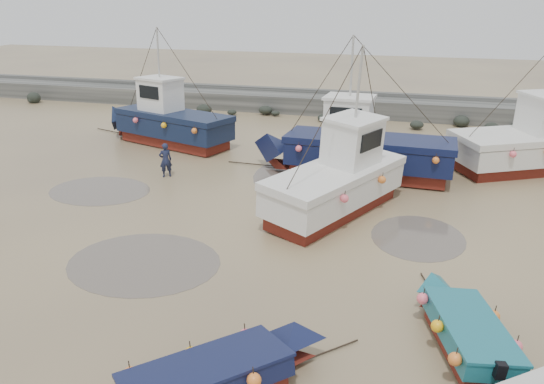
{
  "coord_description": "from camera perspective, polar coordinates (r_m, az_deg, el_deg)",
  "views": [
    {
      "loc": [
        5.15,
        -14.3,
        7.97
      ],
      "look_at": [
        0.45,
        2.43,
        1.4
      ],
      "focal_mm": 35.0,
      "sensor_mm": 36.0,
      "label": 1
    }
  ],
  "objects": [
    {
      "name": "cabin_boat_1",
      "position": [
        20.5,
        7.67,
        1.69
      ],
      "size": [
        5.31,
        9.24,
        6.22
      ],
      "rotation": [
        0.0,
        0.0,
        -0.44
      ],
      "color": "maroon",
      "rests_on": "ground"
    },
    {
      "name": "puddle_a",
      "position": [
        17.28,
        -13.59,
        -7.37
      ],
      "size": [
        4.88,
        4.88,
        0.01
      ],
      "primitive_type": "cylinder",
      "color": "#5B524A",
      "rests_on": "ground"
    },
    {
      "name": "dinghy_1",
      "position": [
        11.72,
        -5.19,
        -18.67
      ],
      "size": [
        4.54,
        4.57,
        1.43
      ],
      "rotation": [
        0.0,
        0.0,
        -0.78
      ],
      "color": "maroon",
      "rests_on": "ground"
    },
    {
      "name": "dinghy_2",
      "position": [
        13.83,
        19.77,
        -13.06
      ],
      "size": [
        2.41,
        5.16,
        1.43
      ],
      "rotation": [
        0.0,
        0.0,
        0.3
      ],
      "color": "maroon",
      "rests_on": "ground"
    },
    {
      "name": "cabin_boat_3",
      "position": [
        27.93,
        26.54,
        4.8
      ],
      "size": [
        9.24,
        6.19,
        6.22
      ],
      "rotation": [
        0.0,
        0.0,
        -1.07
      ],
      "color": "maroon",
      "rests_on": "ground"
    },
    {
      "name": "seawall",
      "position": [
        37.38,
        7.63,
        9.19
      ],
      "size": [
        60.0,
        4.92,
        1.5
      ],
      "color": "slate",
      "rests_on": "ground"
    },
    {
      "name": "person",
      "position": [
        24.92,
        -11.25,
        1.64
      ],
      "size": [
        0.69,
        0.66,
        1.59
      ],
      "primitive_type": "imported",
      "rotation": [
        0.0,
        0.0,
        3.81
      ],
      "color": "#191F3A",
      "rests_on": "ground"
    },
    {
      "name": "cabin_boat_2",
      "position": [
        24.57,
        8.94,
        4.75
      ],
      "size": [
        10.69,
        3.34,
        6.22
      ],
      "rotation": [
        0.0,
        0.0,
        1.54
      ],
      "color": "maroon",
      "rests_on": "ground"
    },
    {
      "name": "puddle_c",
      "position": [
        23.88,
        -18.03,
        0.16
      ],
      "size": [
        4.4,
        4.4,
        0.01
      ],
      "primitive_type": "cylinder",
      "color": "#5B524A",
      "rests_on": "ground"
    },
    {
      "name": "ground",
      "position": [
        17.16,
        -3.67,
        -7.01
      ],
      "size": [
        120.0,
        120.0,
        0.0
      ],
      "primitive_type": "plane",
      "color": "tan",
      "rests_on": "ground"
    },
    {
      "name": "cabin_boat_0",
      "position": [
        30.16,
        -11.42,
        7.61
      ],
      "size": [
        9.78,
        4.73,
        6.22
      ],
      "rotation": [
        0.0,
        0.0,
        1.26
      ],
      "color": "maroon",
      "rests_on": "ground"
    },
    {
      "name": "puddle_b",
      "position": [
        19.14,
        15.42,
        -4.69
      ],
      "size": [
        3.21,
        3.21,
        0.01
      ],
      "primitive_type": "cylinder",
      "color": "#5B524A",
      "rests_on": "ground"
    },
    {
      "name": "puddle_d",
      "position": [
        24.63,
        4.32,
        1.77
      ],
      "size": [
        5.38,
        5.38,
        0.01
      ],
      "primitive_type": "cylinder",
      "color": "#5B524A",
      "rests_on": "ground"
    }
  ]
}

